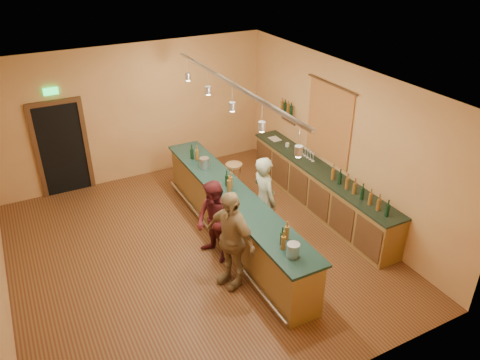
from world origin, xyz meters
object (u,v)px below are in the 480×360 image
tasting_bar (233,213)px  bartender (264,199)px  customer_b (231,239)px  back_counter (320,189)px  customer_a (215,222)px  bar_stool (234,170)px

tasting_bar → bartender: size_ratio=2.90×
customer_b → tasting_bar: bearing=133.1°
bartender → back_counter: bearing=-77.5°
tasting_bar → customer_a: bearing=-147.4°
tasting_bar → back_counter: bearing=4.8°
bartender → customer_a: bartender is taller
bartender → customer_a: bearing=95.3°
tasting_bar → bartender: (0.55, -0.22, 0.27)m
back_counter → bar_stool: back_counter is taller
tasting_bar → bar_stool: 1.77m
bar_stool → customer_a: bearing=-125.4°
customer_b → back_counter: bearing=96.7°
bartender → bar_stool: bearing=-9.8°
back_counter → tasting_bar: tasting_bar is taller
back_counter → customer_b: bearing=-155.2°
back_counter → bartender: bartender is taller
tasting_bar → customer_a: (-0.55, -0.35, 0.18)m
customer_a → customer_b: customer_b is taller
customer_a → back_counter: bearing=87.0°
back_counter → bar_stool: size_ratio=5.92×
back_counter → bar_stool: (-1.35, 1.39, 0.14)m
bartender → customer_a: 1.11m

